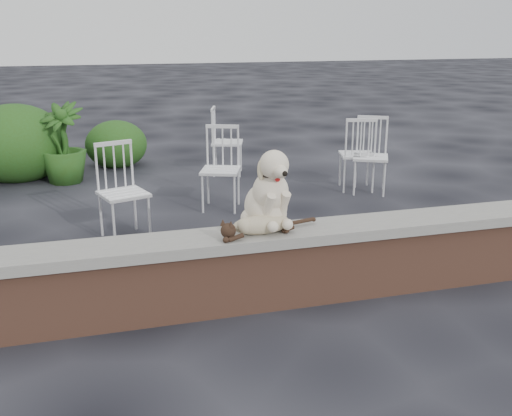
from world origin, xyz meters
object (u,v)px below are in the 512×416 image
object	(u,v)px
chair_b	(221,169)
potted_plant_b	(63,143)
chair_d	(371,156)
dog	(266,187)
chair_e	(227,141)
cat	(261,223)
chair_c	(357,153)
chair_a	(123,192)

from	to	relation	value
chair_b	potted_plant_b	distance (m)	2.46
chair_d	chair_b	bearing A→B (deg)	-147.75
chair_b	dog	bearing A→B (deg)	-73.08
chair_b	potted_plant_b	xyz separation A→B (m)	(-1.75, 1.73, 0.06)
dog	chair_e	xyz separation A→B (m)	(0.61, 3.95, -0.42)
chair_b	potted_plant_b	world-z (taller)	potted_plant_b
dog	cat	distance (m)	0.28
chair_c	dog	bearing A→B (deg)	68.75
chair_e	chair_d	world-z (taller)	same
chair_b	chair_c	distance (m)	1.89
dog	chair_e	distance (m)	4.02
cat	chair_d	xyz separation A→B (m)	(2.19, 2.68, -0.19)
chair_a	chair_d	bearing A→B (deg)	-2.03
chair_b	chair_d	distance (m)	1.96
chair_a	chair_d	distance (m)	3.19
chair_e	chair_d	distance (m)	2.07
chair_e	chair_b	distance (m)	1.66
chair_a	dog	bearing A→B (deg)	-77.95
chair_e	chair_c	world-z (taller)	same
chair_e	potted_plant_b	size ratio (longest dim) A/B	0.88
chair_d	chair_c	xyz separation A→B (m)	(-0.10, 0.18, 0.00)
dog	cat	xyz separation A→B (m)	(-0.08, -0.15, -0.23)
cat	chair_c	bearing A→B (deg)	44.39
cat	chair_d	distance (m)	3.47
dog	chair_b	size ratio (longest dim) A/B	0.65
dog	chair_e	size ratio (longest dim) A/B	0.65
cat	chair_e	bearing A→B (deg)	71.06
cat	chair_e	world-z (taller)	chair_e
chair_b	chair_e	bearing A→B (deg)	95.35
chair_e	potted_plant_b	xyz separation A→B (m)	(-2.20, 0.13, 0.06)
chair_a	chair_c	world-z (taller)	same
chair_d	dog	bearing A→B (deg)	-102.81
cat	chair_c	xyz separation A→B (m)	(2.10, 2.86, -0.19)
dog	chair_c	xyz separation A→B (m)	(2.02, 2.71, -0.42)
chair_a	chair_e	distance (m)	2.78
chair_b	chair_d	size ratio (longest dim) A/B	1.00
chair_e	chair_b	size ratio (longest dim) A/B	1.00
dog	potted_plant_b	distance (m)	4.39
chair_d	chair_c	size ratio (longest dim) A/B	1.00
potted_plant_b	dog	bearing A→B (deg)	-68.71
chair_a	potted_plant_b	world-z (taller)	potted_plant_b
cat	chair_e	size ratio (longest dim) A/B	1.00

